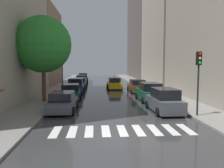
% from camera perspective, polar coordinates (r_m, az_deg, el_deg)
% --- Properties ---
extents(ground_plane, '(28.00, 72.00, 0.04)m').
position_cam_1_polar(ground_plane, '(35.52, -1.79, -0.87)').
color(ground_plane, '#343436').
extents(sidewalk_left, '(3.00, 72.00, 0.15)m').
position_cam_1_polar(sidewalk_left, '(35.83, -12.23, -0.78)').
color(sidewalk_left, gray).
rests_on(sidewalk_left, ground).
extents(sidewalk_right, '(3.00, 72.00, 0.15)m').
position_cam_1_polar(sidewalk_right, '(36.36, 8.50, -0.64)').
color(sidewalk_right, gray).
rests_on(sidewalk_right, ground).
extents(crosswalk_stripes, '(7.65, 2.20, 0.01)m').
position_cam_1_polar(crosswalk_stripes, '(12.99, 2.51, -11.31)').
color(crosswalk_stripes, silver).
rests_on(crosswalk_stripes, ground).
extents(building_left_mid, '(6.00, 13.64, 12.99)m').
position_cam_1_polar(building_left_mid, '(41.63, -17.62, 8.75)').
color(building_left_mid, '#8C6B56').
rests_on(building_left_mid, ground).
extents(building_right_mid, '(6.00, 15.39, 18.56)m').
position_cam_1_polar(building_right_mid, '(41.91, 13.50, 12.65)').
color(building_right_mid, '#9E9384').
rests_on(building_right_mid, ground).
extents(building_right_far, '(6.00, 20.48, 22.52)m').
position_cam_1_polar(building_right_far, '(59.70, 8.10, 12.35)').
color(building_right_far, '#564C47').
rests_on(building_right_far, ground).
extents(parked_car_left_nearest, '(2.15, 4.32, 1.53)m').
position_cam_1_polar(parked_car_left_nearest, '(18.11, -12.00, -4.40)').
color(parked_car_left_nearest, '#474C51').
rests_on(parked_car_left_nearest, ground).
extents(parked_car_left_second, '(2.22, 4.19, 1.58)m').
position_cam_1_polar(parked_car_left_second, '(24.13, -10.08, -1.96)').
color(parked_car_left_second, '#0C4C2D').
rests_on(parked_car_left_second, ground).
extents(parked_car_left_third, '(2.17, 4.27, 1.82)m').
position_cam_1_polar(parked_car_left_third, '(29.44, -8.86, -0.48)').
color(parked_car_left_third, navy).
rests_on(parked_car_left_third, ground).
extents(parked_car_left_fourth, '(2.09, 4.27, 1.54)m').
position_cam_1_polar(parked_car_left_fourth, '(35.24, -7.86, 0.25)').
color(parked_car_left_fourth, '#474C51').
rests_on(parked_car_left_fourth, ground).
extents(parked_car_left_fifth, '(2.16, 4.65, 1.64)m').
position_cam_1_polar(parked_car_left_fifth, '(40.53, -7.52, 0.94)').
color(parked_car_left_fifth, '#0C4C2D').
rests_on(parked_car_left_fifth, ground).
extents(parked_car_left_sixth, '(2.16, 4.11, 1.70)m').
position_cam_1_polar(parked_car_left_sixth, '(47.21, -7.13, 1.56)').
color(parked_car_left_sixth, '#474C51').
rests_on(parked_car_left_sixth, ground).
extents(parked_car_right_nearest, '(2.08, 4.60, 1.81)m').
position_cam_1_polar(parked_car_right_nearest, '(17.97, 12.63, -4.10)').
color(parked_car_right_nearest, '#474C51').
rests_on(parked_car_right_nearest, ground).
extents(parked_car_right_second, '(2.21, 4.65, 1.81)m').
position_cam_1_polar(parked_car_right_second, '(23.01, 9.18, -2.05)').
color(parked_car_right_second, '#0C4C2D').
rests_on(parked_car_right_second, ground).
extents(parked_car_right_third, '(2.12, 4.18, 1.63)m').
position_cam_1_polar(parked_car_right_third, '(29.57, 6.16, -0.58)').
color(parked_car_right_third, brown).
rests_on(parked_car_right_third, ground).
extents(taxi_midroad, '(2.08, 4.46, 1.81)m').
position_cam_1_polar(taxi_midroad, '(33.64, 0.54, 0.14)').
color(taxi_midroad, yellow).
rests_on(taxi_midroad, ground).
extents(street_tree_left, '(5.21, 5.21, 7.86)m').
position_cam_1_polar(street_tree_left, '(22.51, -16.56, 9.27)').
color(street_tree_left, '#513823').
rests_on(street_tree_left, sidewalk_left).
extents(traffic_light_right_corner, '(0.30, 0.42, 4.30)m').
position_cam_1_polar(traffic_light_right_corner, '(16.60, 20.48, 3.43)').
color(traffic_light_right_corner, black).
rests_on(traffic_light_right_corner, sidewalk_right).
extents(lamp_post_left, '(0.60, 0.28, 6.49)m').
position_cam_1_polar(lamp_post_left, '(29.77, -12.12, 5.45)').
color(lamp_post_left, '#595B60').
rests_on(lamp_post_left, sidewalk_left).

